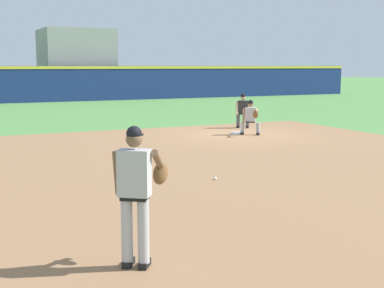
{
  "coord_description": "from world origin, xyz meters",
  "views": [
    {
      "loc": [
        -10.31,
        -17.54,
        2.61
      ],
      "look_at": [
        -5.67,
        -7.86,
        1.03
      ],
      "focal_mm": 50.0,
      "sensor_mm": 36.0,
      "label": 1
    }
  ],
  "objects_px": {
    "pitcher": "(137,188)",
    "baseball": "(215,179)",
    "first_base_bag": "(237,133)",
    "first_baseman": "(251,116)",
    "umpire": "(243,109)"
  },
  "relations": [
    {
      "from": "pitcher",
      "to": "umpire",
      "type": "xyz_separation_m",
      "value": [
        9.42,
        13.01,
        -0.27
      ]
    },
    {
      "from": "pitcher",
      "to": "baseball",
      "type": "bearing_deg",
      "value": 51.27
    },
    {
      "from": "first_base_bag",
      "to": "pitcher",
      "type": "height_order",
      "value": "pitcher"
    },
    {
      "from": "baseball",
      "to": "pitcher",
      "type": "bearing_deg",
      "value": -128.73
    },
    {
      "from": "baseball",
      "to": "first_baseman",
      "type": "height_order",
      "value": "first_baseman"
    },
    {
      "from": "first_baseman",
      "to": "umpire",
      "type": "relative_size",
      "value": 0.92
    },
    {
      "from": "first_baseman",
      "to": "umpire",
      "type": "height_order",
      "value": "umpire"
    },
    {
      "from": "first_baseman",
      "to": "umpire",
      "type": "xyz_separation_m",
      "value": [
        0.96,
        2.16,
        0.06
      ]
    },
    {
      "from": "first_baseman",
      "to": "umpire",
      "type": "bearing_deg",
      "value": 66.15
    },
    {
      "from": "baseball",
      "to": "pitcher",
      "type": "distance_m",
      "value": 5.59
    },
    {
      "from": "first_base_bag",
      "to": "baseball",
      "type": "distance_m",
      "value": 8.32
    },
    {
      "from": "first_base_bag",
      "to": "umpire",
      "type": "relative_size",
      "value": 0.26
    },
    {
      "from": "first_base_bag",
      "to": "first_baseman",
      "type": "bearing_deg",
      "value": -41.45
    },
    {
      "from": "pitcher",
      "to": "first_baseman",
      "type": "bearing_deg",
      "value": 52.05
    },
    {
      "from": "first_baseman",
      "to": "pitcher",
      "type": "bearing_deg",
      "value": -127.95
    }
  ]
}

